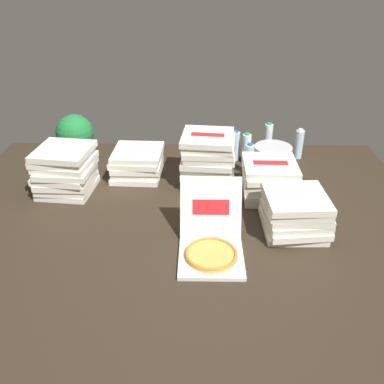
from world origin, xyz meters
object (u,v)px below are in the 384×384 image
object	(u,v)px
pizza_stack_center_far	(65,170)
ice_bucket	(273,156)
water_bottle_2	(246,148)
water_bottle_4	(299,144)
open_pizza_box	(211,241)
pizza_stack_right_near	(270,180)
pizza_stack_left_mid	(295,213)
pizza_stack_right_mid	(137,163)
water_bottle_0	(268,138)
water_bottle_3	(249,159)
pizza_stack_center_near	(208,159)
potted_plant	(75,137)
water_bottle_1	(235,146)

from	to	relation	value
pizza_stack_center_far	ice_bucket	xyz separation A→B (m)	(1.53, 0.45, -0.09)
water_bottle_2	water_bottle_4	size ratio (longest dim) A/B	1.00
open_pizza_box	water_bottle_4	distance (m)	1.48
open_pizza_box	pizza_stack_right_near	size ratio (longest dim) A/B	1.30
water_bottle_2	water_bottle_4	xyz separation A→B (m)	(0.44, 0.10, 0.00)
pizza_stack_left_mid	pizza_stack_center_far	world-z (taller)	pizza_stack_center_far
pizza_stack_center_far	pizza_stack_right_near	world-z (taller)	pizza_stack_center_far
pizza_stack_right_mid	water_bottle_0	xyz separation A→B (m)	(1.06, 0.48, 0.02)
water_bottle_0	water_bottle_3	xyz separation A→B (m)	(-0.21, -0.43, 0.00)
ice_bucket	pizza_stack_center_near	bearing A→B (deg)	-150.87
ice_bucket	potted_plant	world-z (taller)	potted_plant
pizza_stack_right_mid	pizza_stack_left_mid	bearing A→B (deg)	-34.07
water_bottle_3	water_bottle_0	bearing A→B (deg)	64.44
pizza_stack_right_mid	water_bottle_4	xyz separation A→B (m)	(1.29, 0.34, 0.02)
pizza_stack_left_mid	water_bottle_0	distance (m)	1.19
ice_bucket	open_pizza_box	bearing A→B (deg)	-114.59
water_bottle_0	water_bottle_2	xyz separation A→B (m)	(-0.21, -0.23, 0.00)
water_bottle_1	ice_bucket	bearing A→B (deg)	-17.58
ice_bucket	water_bottle_0	distance (m)	0.28
pizza_stack_right_near	ice_bucket	bearing A→B (deg)	78.69
pizza_stack_center_far	water_bottle_2	distance (m)	1.41
pizza_stack_right_mid	potted_plant	world-z (taller)	potted_plant
water_bottle_2	water_bottle_3	distance (m)	0.20
water_bottle_2	potted_plant	xyz separation A→B (m)	(-1.38, 0.00, 0.09)
pizza_stack_center_near	water_bottle_3	world-z (taller)	pizza_stack_center_near
pizza_stack_right_mid	water_bottle_4	distance (m)	1.34
water_bottle_0	water_bottle_4	bearing A→B (deg)	-30.09
pizza_stack_center_far	water_bottle_3	xyz separation A→B (m)	(1.32, 0.29, -0.04)
pizza_stack_center_near	open_pizza_box	bearing A→B (deg)	-89.71
pizza_stack_left_mid	water_bottle_2	world-z (taller)	water_bottle_2
open_pizza_box	pizza_stack_right_mid	distance (m)	1.08
pizza_stack_left_mid	water_bottle_3	size ratio (longest dim) A/B	1.60
pizza_stack_right_mid	water_bottle_2	size ratio (longest dim) A/B	1.53
pizza_stack_right_mid	potted_plant	bearing A→B (deg)	154.49
pizza_stack_left_mid	water_bottle_1	world-z (taller)	water_bottle_1
pizza_stack_right_mid	ice_bucket	world-z (taller)	pizza_stack_right_mid
open_pizza_box	water_bottle_4	bearing A→B (deg)	59.44
pizza_stack_left_mid	pizza_stack_center_far	size ratio (longest dim) A/B	0.98
pizza_stack_center_near	water_bottle_1	world-z (taller)	pizza_stack_center_near
ice_bucket	pizza_stack_center_far	bearing A→B (deg)	-163.43
ice_bucket	potted_plant	size ratio (longest dim) A/B	0.77
open_pizza_box	pizza_stack_right_mid	world-z (taller)	open_pizza_box
pizza_stack_left_mid	pizza_stack_right_near	xyz separation A→B (m)	(-0.09, 0.42, 0.00)
water_bottle_1	water_bottle_3	xyz separation A→B (m)	(0.09, -0.25, 0.00)
ice_bucket	water_bottle_1	size ratio (longest dim) A/B	1.18
pizza_stack_center_near	water_bottle_3	size ratio (longest dim) A/B	1.67
water_bottle_2	water_bottle_3	size ratio (longest dim) A/B	1.00
pizza_stack_right_mid	water_bottle_3	size ratio (longest dim) A/B	1.53
pizza_stack_right_near	water_bottle_3	xyz separation A→B (m)	(-0.11, 0.34, -0.00)
pizza_stack_center_near	ice_bucket	size ratio (longest dim) A/B	1.41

